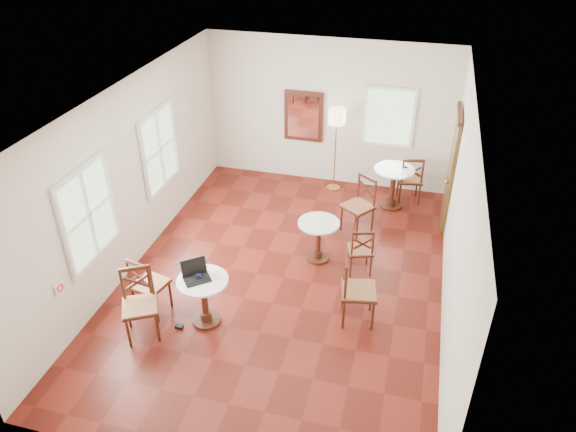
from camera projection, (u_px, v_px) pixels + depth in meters
The scene contains 17 objects.
ground at pixel (283, 278), 8.75m from camera, with size 7.00×7.00×0.00m, color maroon.
room_shell at pixel (284, 166), 7.98m from camera, with size 5.02×7.02×3.01m.
cafe_table_near at pixel (204, 296), 7.64m from camera, with size 0.73×0.73×0.77m.
cafe_table_mid at pixel (318, 236), 8.96m from camera, with size 0.69×0.69×0.73m.
cafe_table_back at pixel (393, 183), 10.41m from camera, with size 0.77×0.77×0.82m.
chair_near_a at pixel (149, 284), 7.83m from camera, with size 0.55×0.55×0.99m.
chair_near_b at pixel (140, 304), 7.42m from camera, with size 0.65×0.65×1.04m.
chair_mid_a at pixel (360, 250), 8.67m from camera, with size 0.50×0.50×0.87m.
chair_mid_b at pixel (357, 290), 7.65m from camera, with size 0.58×0.58×1.09m.
chair_back_a at pixel (410, 179), 10.58m from camera, with size 0.54×0.54×1.00m.
chair_back_b at pixel (359, 205), 9.66m from camera, with size 0.68×0.68×1.06m.
floor_lamp at pixel (337, 122), 10.50m from camera, with size 0.34×0.34×1.74m.
laptop at pixel (196, 274), 7.50m from camera, with size 0.46×0.45×0.25m.
mouse at pixel (205, 275), 7.54m from camera, with size 0.10×0.06×0.04m, color black.
navy_mug at pixel (199, 277), 7.47m from camera, with size 0.10×0.07×0.08m.
water_glass at pixel (217, 275), 7.48m from camera, with size 0.06×0.06×0.11m, color white.
power_adapter at pixel (179, 327), 7.76m from camera, with size 0.11×0.07×0.04m, color black.
Camera 1 is at (1.82, -6.64, 5.48)m, focal length 33.64 mm.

